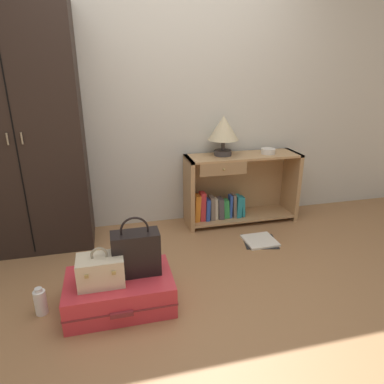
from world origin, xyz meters
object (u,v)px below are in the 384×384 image
at_px(handbag, 136,252).
at_px(bottle, 40,302).
at_px(train_case, 101,270).
at_px(wardrobe, 21,133).
at_px(table_lamp, 224,130).
at_px(bookshelf, 235,190).
at_px(open_book_on_floor, 260,241).
at_px(suitcase_large, 120,292).
at_px(bowl, 268,151).

xyz_separation_m(handbag, bottle, (-0.63, 0.01, -0.28)).
bearing_deg(train_case, wardrobe, 117.60).
relative_size(table_lamp, handbag, 0.93).
distance_m(bookshelf, open_book_on_floor, 0.60).
relative_size(suitcase_large, handbag, 1.72).
bearing_deg(bookshelf, table_lamp, 173.25).
bearing_deg(handbag, wardrobe, 128.10).
relative_size(bowl, open_book_on_floor, 0.40).
relative_size(suitcase_large, open_book_on_floor, 2.00).
bearing_deg(suitcase_large, wardrobe, 122.72).
relative_size(table_lamp, open_book_on_floor, 1.09).
bearing_deg(handbag, train_case, -164.03).
distance_m(wardrobe, bowl, 2.23).
xyz_separation_m(suitcase_large, handbag, (0.12, 0.03, 0.26)).
distance_m(bookshelf, suitcase_large, 1.67).
bearing_deg(bookshelf, suitcase_large, -138.00).
bearing_deg(bottle, suitcase_large, -5.01).
height_order(bookshelf, open_book_on_floor, bookshelf).
bearing_deg(open_book_on_floor, train_case, -155.44).
distance_m(wardrobe, table_lamp, 1.76).
relative_size(bookshelf, table_lamp, 3.00).
bearing_deg(bowl, handbag, -143.65).
height_order(wardrobe, bowl, wardrobe).
bearing_deg(handbag, table_lamp, 48.65).
bearing_deg(bottle, bowl, 26.69).
bearing_deg(table_lamp, train_case, -135.81).
xyz_separation_m(bowl, open_book_on_floor, (-0.25, -0.47, -0.72)).
height_order(table_lamp, handbag, table_lamp).
height_order(bookshelf, table_lamp, table_lamp).
bearing_deg(suitcase_large, bottle, 174.99).
bearing_deg(table_lamp, bottle, -145.87).
xyz_separation_m(wardrobe, suitcase_large, (0.67, -1.04, -0.91)).
xyz_separation_m(bookshelf, table_lamp, (-0.14, 0.02, 0.62)).
bearing_deg(bookshelf, wardrobe, -178.09).
height_order(suitcase_large, train_case, train_case).
bearing_deg(bookshelf, bowl, -5.89).
bearing_deg(open_book_on_floor, bottle, -162.72).
height_order(bowl, suitcase_large, bowl).
bearing_deg(wardrobe, bowl, 0.80).
xyz_separation_m(train_case, handbag, (0.23, 0.07, 0.06)).
distance_m(bowl, suitcase_large, 1.98).
bearing_deg(bottle, handbag, -1.28).
distance_m(bookshelf, handbag, 1.54).
xyz_separation_m(bookshelf, bottle, (-1.73, -1.06, -0.25)).
height_order(bookshelf, train_case, bookshelf).
bearing_deg(table_lamp, open_book_on_floor, -68.10).
distance_m(wardrobe, bookshelf, 2.02).
bearing_deg(wardrobe, bookshelf, 1.91).
bearing_deg(table_lamp, handbag, -131.35).
relative_size(table_lamp, suitcase_large, 0.54).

